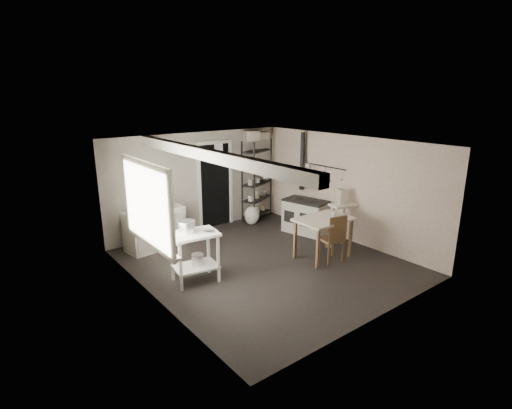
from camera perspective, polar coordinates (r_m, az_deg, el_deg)
floor at (r=7.77m, az=1.37°, el=-8.31°), size 5.00×5.00×0.00m
ceiling at (r=7.14m, az=1.49°, el=8.78°), size 5.00×5.00×0.00m
wall_back at (r=9.38m, az=-8.27°, el=3.18°), size 4.50×0.02×2.30m
wall_front at (r=5.76m, az=17.41°, el=-5.52°), size 4.50×0.02×2.30m
wall_left at (r=6.26m, az=-14.78°, el=-3.59°), size 0.02×5.00×2.30m
wall_right at (r=8.92m, az=12.71°, el=2.30°), size 0.02×5.00×2.30m
window at (r=6.35m, az=-15.47°, el=-0.06°), size 0.12×1.76×1.28m
doorway at (r=9.62m, az=-5.82°, el=2.66°), size 0.96×0.10×2.08m
ceiling_beam at (r=6.47m, az=-6.84°, el=7.04°), size 0.18×5.00×0.18m
wallpaper_panel at (r=8.92m, az=12.67°, el=2.30°), size 0.01×5.00×2.30m
utensil_rail at (r=9.18m, az=9.74°, el=5.39°), size 0.06×1.20×0.44m
prep_table at (r=6.98m, az=-8.67°, el=-7.81°), size 0.85×0.67×0.89m
stockpot at (r=6.83m, az=-9.84°, el=-3.54°), size 0.35×0.35×0.30m
saucepan at (r=6.83m, az=-6.71°, el=-4.19°), size 0.21×0.21×0.10m
bucket at (r=7.00m, az=-8.33°, el=-7.86°), size 0.26×0.26×0.22m
base_cabinets at (r=8.60m, az=-14.25°, el=-3.10°), size 1.34×0.71×0.84m
mixing_bowl at (r=8.44m, az=-13.89°, el=0.07°), size 0.35×0.35×0.07m
counter_cup at (r=8.27m, az=-16.47°, el=-0.34°), size 0.12×0.12×0.09m
shelf_rack at (r=10.13m, az=0.13°, el=3.12°), size 1.03×0.74×2.04m
shelf_jar at (r=9.84m, az=-1.45°, el=5.25°), size 0.10×0.10×0.20m
storage_box_a at (r=9.83m, az=-0.65°, el=9.00°), size 0.41×0.38×0.23m
storage_box_b at (r=10.13m, az=0.96°, el=9.09°), size 0.31×0.30×0.17m
stove at (r=9.30m, az=7.06°, el=-1.41°), size 0.77×1.10×0.78m
stovepipe at (r=9.54m, az=6.63°, el=6.14°), size 0.15×0.15×1.53m
side_ledge at (r=8.77m, az=12.20°, el=-2.80°), size 0.63×0.42×0.89m
oats_box at (r=8.61m, az=12.04°, el=0.90°), size 0.19×0.24×0.31m
work_table at (r=7.97m, az=9.53°, el=-4.95°), size 1.08×0.76×0.82m
table_cup at (r=7.94m, az=11.04°, el=-1.82°), size 0.14×0.14×0.10m
chair at (r=7.82m, az=10.71°, el=-4.60°), size 0.47×0.48×0.95m
flour_sack at (r=9.85m, az=-0.59°, el=-1.53°), size 0.42×0.37×0.46m
floor_crock at (r=8.63m, az=10.38°, el=-5.51°), size 0.15×0.15×0.15m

